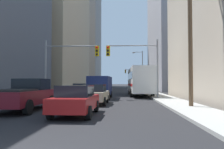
{
  "coord_description": "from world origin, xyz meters",
  "views": [
    {
      "loc": [
        2.32,
        -3.93,
        1.67
      ],
      "look_at": [
        0.0,
        39.82,
        3.24
      ],
      "focal_mm": 35.22,
      "sensor_mm": 36.0,
      "label": 1
    }
  ],
  "objects_px": {
    "city_bus": "(140,80)",
    "traffic_signal_near_right": "(135,58)",
    "sedan_blue": "(80,89)",
    "sedan_red": "(76,100)",
    "sedan_grey": "(101,86)",
    "cargo_van_navy": "(100,86)",
    "traffic_signal_far_right": "(131,74)",
    "traffic_signal_near_left": "(69,58)",
    "sedan_black": "(98,86)",
    "pickup_truck_maroon": "(26,95)",
    "sedan_beige": "(95,94)"
  },
  "relations": [
    {
      "from": "cargo_van_navy",
      "to": "traffic_signal_near_left",
      "type": "xyz_separation_m",
      "value": [
        -3.19,
        -0.39,
        2.84
      ]
    },
    {
      "from": "sedan_black",
      "to": "traffic_signal_far_right",
      "type": "relative_size",
      "value": 0.71
    },
    {
      "from": "city_bus",
      "to": "sedan_black",
      "type": "xyz_separation_m",
      "value": [
        -7.84,
        21.79,
        -1.16
      ]
    },
    {
      "from": "traffic_signal_far_right",
      "to": "sedan_red",
      "type": "bearing_deg",
      "value": -94.85
    },
    {
      "from": "cargo_van_navy",
      "to": "sedan_red",
      "type": "xyz_separation_m",
      "value": [
        -0.02,
        -11.56,
        -0.52
      ]
    },
    {
      "from": "city_bus",
      "to": "traffic_signal_near_right",
      "type": "xyz_separation_m",
      "value": [
        -0.92,
        -5.7,
        2.18
      ]
    },
    {
      "from": "city_bus",
      "to": "sedan_black",
      "type": "bearing_deg",
      "value": 109.8
    },
    {
      "from": "sedan_beige",
      "to": "traffic_signal_near_left",
      "type": "bearing_deg",
      "value": 121.7
    },
    {
      "from": "city_bus",
      "to": "traffic_signal_far_right",
      "type": "height_order",
      "value": "traffic_signal_far_right"
    },
    {
      "from": "cargo_van_navy",
      "to": "sedan_red",
      "type": "relative_size",
      "value": 1.24
    },
    {
      "from": "sedan_blue",
      "to": "sedan_black",
      "type": "height_order",
      "value": "same"
    },
    {
      "from": "sedan_red",
      "to": "traffic_signal_near_left",
      "type": "bearing_deg",
      "value": 105.84
    },
    {
      "from": "sedan_red",
      "to": "sedan_beige",
      "type": "relative_size",
      "value": 0.99
    },
    {
      "from": "city_bus",
      "to": "pickup_truck_maroon",
      "type": "bearing_deg",
      "value": -117.63
    },
    {
      "from": "pickup_truck_maroon",
      "to": "traffic_signal_near_left",
      "type": "relative_size",
      "value": 0.9
    },
    {
      "from": "sedan_blue",
      "to": "sedan_red",
      "type": "bearing_deg",
      "value": -79.41
    },
    {
      "from": "sedan_blue",
      "to": "traffic_signal_near_left",
      "type": "height_order",
      "value": "traffic_signal_near_left"
    },
    {
      "from": "traffic_signal_far_right",
      "to": "traffic_signal_near_right",
      "type": "bearing_deg",
      "value": -91.34
    },
    {
      "from": "traffic_signal_near_right",
      "to": "pickup_truck_maroon",
      "type": "bearing_deg",
      "value": -126.68
    },
    {
      "from": "city_bus",
      "to": "traffic_signal_far_right",
      "type": "bearing_deg",
      "value": 89.9
    },
    {
      "from": "city_bus",
      "to": "sedan_red",
      "type": "relative_size",
      "value": 2.73
    },
    {
      "from": "sedan_red",
      "to": "traffic_signal_near_right",
      "type": "bearing_deg",
      "value": 72.51
    },
    {
      "from": "sedan_red",
      "to": "sedan_beige",
      "type": "distance_m",
      "value": 5.74
    },
    {
      "from": "sedan_beige",
      "to": "traffic_signal_far_right",
      "type": "height_order",
      "value": "traffic_signal_far_right"
    },
    {
      "from": "cargo_van_navy",
      "to": "sedan_beige",
      "type": "bearing_deg",
      "value": -88.36
    },
    {
      "from": "sedan_grey",
      "to": "traffic_signal_near_left",
      "type": "height_order",
      "value": "traffic_signal_near_left"
    },
    {
      "from": "sedan_grey",
      "to": "traffic_signal_near_right",
      "type": "bearing_deg",
      "value": -78.65
    },
    {
      "from": "traffic_signal_far_right",
      "to": "traffic_signal_near_left",
      "type": "bearing_deg",
      "value": -100.38
    },
    {
      "from": "cargo_van_navy",
      "to": "sedan_black",
      "type": "bearing_deg",
      "value": 97.2
    },
    {
      "from": "city_bus",
      "to": "sedan_grey",
      "type": "xyz_separation_m",
      "value": [
        -7.9,
        29.08,
        -1.16
      ]
    },
    {
      "from": "sedan_red",
      "to": "traffic_signal_near_left",
      "type": "height_order",
      "value": "traffic_signal_near_left"
    },
    {
      "from": "sedan_blue",
      "to": "sedan_grey",
      "type": "xyz_separation_m",
      "value": [
        -0.13,
        28.12,
        0.0
      ]
    },
    {
      "from": "pickup_truck_maroon",
      "to": "sedan_red",
      "type": "distance_m",
      "value": 3.89
    },
    {
      "from": "sedan_black",
      "to": "sedan_grey",
      "type": "bearing_deg",
      "value": 90.46
    },
    {
      "from": "sedan_black",
      "to": "traffic_signal_far_right",
      "type": "distance_m",
      "value": 16.74
    },
    {
      "from": "sedan_red",
      "to": "sedan_grey",
      "type": "relative_size",
      "value": 0.99
    },
    {
      "from": "cargo_van_navy",
      "to": "traffic_signal_far_right",
      "type": "xyz_separation_m",
      "value": [
        4.48,
        41.48,
        2.72
      ]
    },
    {
      "from": "sedan_beige",
      "to": "sedan_blue",
      "type": "relative_size",
      "value": 1.0
    },
    {
      "from": "sedan_red",
      "to": "traffic_signal_near_right",
      "type": "xyz_separation_m",
      "value": [
        3.52,
        11.17,
        3.34
      ]
    },
    {
      "from": "sedan_blue",
      "to": "traffic_signal_near_left",
      "type": "distance_m",
      "value": 7.46
    },
    {
      "from": "traffic_signal_near_left",
      "to": "sedan_grey",
      "type": "bearing_deg",
      "value": 90.48
    },
    {
      "from": "pickup_truck_maroon",
      "to": "traffic_signal_near_left",
      "type": "distance_m",
      "value": 9.86
    },
    {
      "from": "city_bus",
      "to": "traffic_signal_far_right",
      "type": "xyz_separation_m",
      "value": [
        0.06,
        36.18,
        2.08
      ]
    },
    {
      "from": "sedan_blue",
      "to": "traffic_signal_far_right",
      "type": "bearing_deg",
      "value": 77.46
    },
    {
      "from": "sedan_red",
      "to": "traffic_signal_far_right",
      "type": "xyz_separation_m",
      "value": [
        4.5,
        53.04,
        3.24
      ]
    },
    {
      "from": "sedan_beige",
      "to": "sedan_grey",
      "type": "distance_m",
      "value": 40.38
    },
    {
      "from": "sedan_red",
      "to": "cargo_van_navy",
      "type": "bearing_deg",
      "value": 89.91
    },
    {
      "from": "traffic_signal_near_left",
      "to": "traffic_signal_far_right",
      "type": "relative_size",
      "value": 1.0
    },
    {
      "from": "sedan_black",
      "to": "traffic_signal_near_left",
      "type": "xyz_separation_m",
      "value": [
        0.24,
        -27.48,
        3.35
      ]
    },
    {
      "from": "sedan_beige",
      "to": "traffic_signal_near_right",
      "type": "xyz_separation_m",
      "value": [
        3.33,
        5.43,
        3.34
      ]
    }
  ]
}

